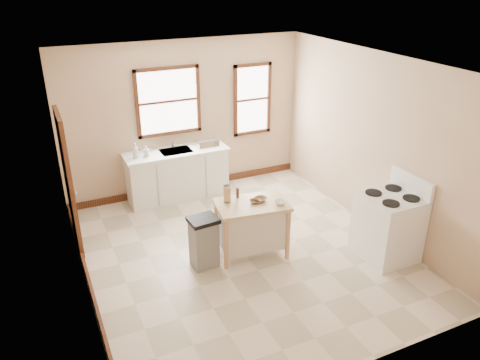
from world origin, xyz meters
name	(u,v)px	position (x,y,z in m)	size (l,w,h in m)	color
floor	(243,253)	(0.00, 0.00, 0.00)	(5.00, 5.00, 0.00)	beige
ceiling	(244,64)	(0.00, 0.00, 2.80)	(5.00, 5.00, 0.00)	white
wall_back	(185,118)	(0.00, 2.50, 1.40)	(4.50, 0.04, 2.80)	tan
wall_left	(74,198)	(-2.25, 0.00, 1.40)	(0.04, 5.00, 2.80)	tan
wall_right	(374,143)	(2.25, 0.00, 1.40)	(0.04, 5.00, 2.80)	tan
window_main	(168,101)	(-0.30, 2.48, 1.75)	(1.17, 0.06, 1.22)	black
window_side	(252,100)	(1.35, 2.48, 1.60)	(0.77, 0.06, 1.37)	black
door_left	(69,182)	(-2.21, 1.30, 1.05)	(0.06, 0.90, 2.10)	black
baseboard_back	(189,185)	(0.00, 2.47, 0.06)	(4.50, 0.04, 0.12)	black
baseboard_left	(91,288)	(-2.22, 0.00, 0.06)	(0.04, 5.00, 0.12)	black
sink_counter	(177,174)	(-0.30, 2.20, 0.46)	(1.86, 0.62, 0.92)	white
faucet	(172,142)	(-0.30, 2.38, 1.03)	(0.03, 0.03, 0.22)	silver
soap_bottle_a	(135,151)	(-1.02, 2.17, 1.05)	(0.10, 0.10, 0.26)	#B2B2B2
soap_bottle_b	(146,151)	(-0.84, 2.17, 1.01)	(0.09, 0.09, 0.19)	#B2B2B2
dish_rack	(207,143)	(0.29, 2.20, 0.97)	(0.41, 0.31, 0.10)	silver
kitchen_island	(252,229)	(0.11, -0.05, 0.42)	(1.02, 0.65, 0.84)	#DCC481
knife_block	(227,195)	(-0.19, 0.16, 0.94)	(0.10, 0.10, 0.20)	tan
pepper_grinder	(237,193)	(0.00, 0.20, 0.91)	(0.04, 0.04, 0.15)	#3D1B10
bowl_a	(255,201)	(0.16, -0.05, 0.86)	(0.15, 0.15, 0.04)	brown
bowl_b	(261,199)	(0.26, -0.02, 0.86)	(0.18, 0.18, 0.04)	brown
bowl_c	(280,203)	(0.46, -0.24, 0.86)	(0.15, 0.15, 0.05)	white
trash_bin	(204,242)	(-0.64, -0.04, 0.38)	(0.39, 0.33, 0.77)	slate
gas_stove	(389,218)	(1.88, -0.92, 0.62)	(0.78, 0.80, 1.25)	white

